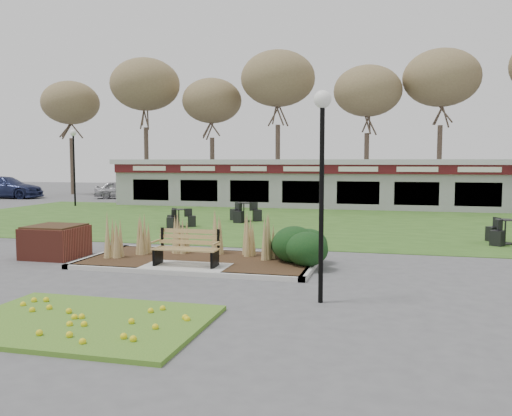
% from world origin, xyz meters
% --- Properties ---
extents(ground, '(100.00, 100.00, 0.00)m').
position_xyz_m(ground, '(0.00, 0.00, 0.00)').
color(ground, '#515154').
rests_on(ground, ground).
extents(lawn, '(34.00, 16.00, 0.02)m').
position_xyz_m(lawn, '(0.00, 12.00, 0.01)').
color(lawn, '#2E571B').
rests_on(lawn, ground).
extents(flower_bed, '(4.20, 3.00, 0.16)m').
position_xyz_m(flower_bed, '(0.00, -4.60, 0.07)').
color(flower_bed, '#386F1F').
rests_on(flower_bed, ground).
extents(planting_bed, '(6.75, 3.40, 1.27)m').
position_xyz_m(planting_bed, '(1.27, 1.35, 0.37)').
color(planting_bed, '#311E13').
rests_on(planting_bed, ground).
extents(park_bench, '(1.70, 0.66, 0.93)m').
position_xyz_m(park_bench, '(0.00, 0.25, 0.59)').
color(park_bench, olive).
rests_on(park_bench, ground).
extents(brick_planter, '(1.50, 1.50, 0.95)m').
position_xyz_m(brick_planter, '(-4.40, 1.00, 0.48)').
color(brick_planter, brown).
rests_on(brick_planter, ground).
extents(food_pavilion, '(24.60, 3.40, 2.90)m').
position_xyz_m(food_pavilion, '(0.00, 19.96, 1.48)').
color(food_pavilion, '#98989B').
rests_on(food_pavilion, ground).
extents(tree_backdrop, '(47.24, 5.24, 10.36)m').
position_xyz_m(tree_backdrop, '(0.00, 28.00, 8.36)').
color(tree_backdrop, '#47382B').
rests_on(tree_backdrop, ground).
extents(lamp_post_near_right, '(0.35, 0.35, 4.18)m').
position_xyz_m(lamp_post_near_right, '(3.76, -2.14, 3.04)').
color(lamp_post_near_right, black).
rests_on(lamp_post_near_right, ground).
extents(lamp_post_far_left, '(0.39, 0.39, 4.73)m').
position_xyz_m(lamp_post_far_left, '(-14.00, 17.00, 3.44)').
color(lamp_post_far_left, black).
rests_on(lamp_post_far_left, ground).
extents(bistro_set_a, '(1.40, 1.31, 0.75)m').
position_xyz_m(bistro_set_a, '(-3.67, 8.64, 0.27)').
color(bistro_set_a, black).
rests_on(bistro_set_a, ground).
extents(bistro_set_c, '(1.61, 1.48, 0.86)m').
position_xyz_m(bistro_set_c, '(-1.55, 11.32, 0.31)').
color(bistro_set_c, black).
rests_on(bistro_set_c, ground).
extents(bistro_set_d, '(1.39, 1.56, 0.83)m').
position_xyz_m(bistro_set_d, '(8.82, 6.90, 0.30)').
color(bistro_set_d, black).
rests_on(bistro_set_d, ground).
extents(car_silver, '(4.17, 2.89, 1.32)m').
position_xyz_m(car_silver, '(-14.66, 24.11, 0.66)').
color(car_silver, '#AFAFB4').
rests_on(car_silver, ground).
extents(car_black, '(4.27, 2.80, 1.33)m').
position_xyz_m(car_black, '(-11.43, 24.94, 0.66)').
color(car_black, black).
rests_on(car_black, ground).
extents(car_blue, '(5.87, 2.91, 1.64)m').
position_xyz_m(car_blue, '(-23.18, 22.12, 0.82)').
color(car_blue, navy).
rests_on(car_blue, ground).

